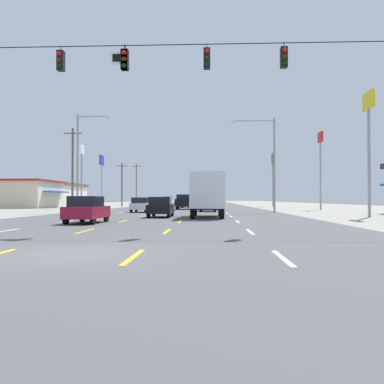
{
  "coord_description": "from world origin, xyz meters",
  "views": [
    {
      "loc": [
        3.55,
        -9.99,
        1.38
      ],
      "look_at": [
        -0.56,
        84.83,
        3.03
      ],
      "focal_mm": 37.76,
      "sensor_mm": 36.0,
      "label": 1
    }
  ],
  "objects_px": {
    "hatchback_center_turn_mid": "(161,207)",
    "sedan_inner_left_distant_a": "(179,202)",
    "hatchback_inner_left_midfar": "(141,205)",
    "pole_sign_right_row_2": "(273,166)",
    "hatchback_center_turn_farthest": "(187,203)",
    "streetlight_left_row_0": "(81,156)",
    "streetlight_right_row_0": "(270,157)",
    "pole_sign_right_row_0": "(369,125)",
    "sedan_center_turn_distant_c": "(196,201)",
    "pole_sign_right_row_1": "(320,154)",
    "box_truck_inner_right_near": "(207,193)",
    "suv_center_turn_farther": "(184,202)",
    "suv_far_left_distant_b": "(168,200)",
    "pole_sign_left_row_1": "(82,163)",
    "sedan_inner_right_far": "(208,205)",
    "hatchback_inner_left_nearest": "(87,209)",
    "pole_sign_left_row_2": "(102,166)"
  },
  "relations": [
    {
      "from": "hatchback_center_turn_mid",
      "to": "sedan_inner_left_distant_a",
      "type": "height_order",
      "value": "hatchback_center_turn_mid"
    },
    {
      "from": "hatchback_inner_left_midfar",
      "to": "pole_sign_right_row_2",
      "type": "bearing_deg",
      "value": 60.16
    },
    {
      "from": "hatchback_center_turn_farthest",
      "to": "streetlight_left_row_0",
      "type": "height_order",
      "value": "streetlight_left_row_0"
    },
    {
      "from": "hatchback_center_turn_farthest",
      "to": "sedan_inner_left_distant_a",
      "type": "distance_m",
      "value": 29.43
    },
    {
      "from": "streetlight_right_row_0",
      "to": "sedan_inner_left_distant_a",
      "type": "bearing_deg",
      "value": 104.33
    },
    {
      "from": "hatchback_inner_left_midfar",
      "to": "pole_sign_right_row_0",
      "type": "bearing_deg",
      "value": -29.13
    },
    {
      "from": "sedan_center_turn_distant_c",
      "to": "streetlight_left_row_0",
      "type": "bearing_deg",
      "value": -98.24
    },
    {
      "from": "pole_sign_right_row_1",
      "to": "box_truck_inner_right_near",
      "type": "bearing_deg",
      "value": -123.38
    },
    {
      "from": "hatchback_center_turn_mid",
      "to": "sedan_inner_left_distant_a",
      "type": "xyz_separation_m",
      "value": [
        -3.4,
        62.51,
        -0.03
      ]
    },
    {
      "from": "suv_center_turn_farther",
      "to": "suv_far_left_distant_b",
      "type": "height_order",
      "value": "same"
    },
    {
      "from": "pole_sign_right_row_1",
      "to": "pole_sign_left_row_1",
      "type": "bearing_deg",
      "value": 171.81
    },
    {
      "from": "box_truck_inner_right_near",
      "to": "sedan_inner_right_far",
      "type": "distance_m",
      "value": 14.41
    },
    {
      "from": "box_truck_inner_right_near",
      "to": "sedan_inner_left_distant_a",
      "type": "distance_m",
      "value": 63.15
    },
    {
      "from": "pole_sign_left_row_1",
      "to": "streetlight_left_row_0",
      "type": "xyz_separation_m",
      "value": [
        4.82,
        -15.32,
        -0.69
      ]
    },
    {
      "from": "sedan_inner_right_far",
      "to": "suv_far_left_distant_b",
      "type": "distance_m",
      "value": 56.57
    },
    {
      "from": "hatchback_inner_left_nearest",
      "to": "pole_sign_right_row_1",
      "type": "distance_m",
      "value": 36.57
    },
    {
      "from": "sedan_inner_right_far",
      "to": "pole_sign_right_row_1",
      "type": "height_order",
      "value": "pole_sign_right_row_1"
    },
    {
      "from": "hatchback_inner_left_nearest",
      "to": "pole_sign_right_row_1",
      "type": "bearing_deg",
      "value": 54.05
    },
    {
      "from": "hatchback_inner_left_nearest",
      "to": "sedan_center_turn_distant_c",
      "type": "height_order",
      "value": "hatchback_inner_left_nearest"
    },
    {
      "from": "hatchback_inner_left_midfar",
      "to": "pole_sign_right_row_0",
      "type": "xyz_separation_m",
      "value": [
        19.3,
        -10.75,
        6.19
      ]
    },
    {
      "from": "pole_sign_right_row_0",
      "to": "pole_sign_left_row_2",
      "type": "bearing_deg",
      "value": 125.47
    },
    {
      "from": "sedan_center_turn_distant_c",
      "to": "streetlight_right_row_0",
      "type": "bearing_deg",
      "value": -81.59
    },
    {
      "from": "hatchback_inner_left_nearest",
      "to": "pole_sign_right_row_0",
      "type": "distance_m",
      "value": 21.76
    },
    {
      "from": "hatchback_center_turn_farthest",
      "to": "hatchback_inner_left_midfar",
      "type": "bearing_deg",
      "value": -99.34
    },
    {
      "from": "streetlight_left_row_0",
      "to": "pole_sign_left_row_1",
      "type": "bearing_deg",
      "value": 107.46
    },
    {
      "from": "sedan_center_turn_distant_c",
      "to": "pole_sign_left_row_1",
      "type": "relative_size",
      "value": 0.49
    },
    {
      "from": "pole_sign_left_row_1",
      "to": "streetlight_right_row_0",
      "type": "bearing_deg",
      "value": -32.21
    },
    {
      "from": "hatchback_center_turn_farthest",
      "to": "sedan_inner_right_far",
      "type": "bearing_deg",
      "value": -79.89
    },
    {
      "from": "sedan_inner_right_far",
      "to": "suv_far_left_distant_b",
      "type": "bearing_deg",
      "value": 100.44
    },
    {
      "from": "sedan_inner_right_far",
      "to": "streetlight_left_row_0",
      "type": "xyz_separation_m",
      "value": [
        -13.22,
        -3.34,
        5.06
      ]
    },
    {
      "from": "pole_sign_left_row_1",
      "to": "pole_sign_right_row_1",
      "type": "relative_size",
      "value": 0.92
    },
    {
      "from": "box_truck_inner_right_near",
      "to": "pole_sign_right_row_2",
      "type": "distance_m",
      "value": 46.39
    },
    {
      "from": "pole_sign_right_row_2",
      "to": "hatchback_center_turn_mid",
      "type": "bearing_deg",
      "value": -109.15
    },
    {
      "from": "suv_center_turn_farther",
      "to": "pole_sign_right_row_1",
      "type": "xyz_separation_m",
      "value": [
        17.55,
        -1.97,
        6.11
      ]
    },
    {
      "from": "streetlight_left_row_0",
      "to": "sedan_inner_right_far",
      "type": "bearing_deg",
      "value": 14.2
    },
    {
      "from": "hatchback_inner_left_nearest",
      "to": "pole_sign_right_row_1",
      "type": "height_order",
      "value": "pole_sign_right_row_1"
    },
    {
      "from": "sedan_inner_right_far",
      "to": "pole_sign_right_row_2",
      "type": "relative_size",
      "value": 0.46
    },
    {
      "from": "hatchback_inner_left_midfar",
      "to": "streetlight_right_row_0",
      "type": "height_order",
      "value": "streetlight_right_row_0"
    },
    {
      "from": "pole_sign_left_row_2",
      "to": "hatchback_inner_left_midfar",
      "type": "bearing_deg",
      "value": -68.87
    },
    {
      "from": "suv_far_left_distant_b",
      "to": "pole_sign_left_row_1",
      "type": "distance_m",
      "value": 44.68
    },
    {
      "from": "sedan_inner_right_far",
      "to": "streetlight_left_row_0",
      "type": "relative_size",
      "value": 0.44
    },
    {
      "from": "pole_sign_left_row_1",
      "to": "suv_center_turn_farther",
      "type": "bearing_deg",
      "value": -10.28
    },
    {
      "from": "sedan_inner_left_distant_a",
      "to": "pole_sign_left_row_1",
      "type": "xyz_separation_m",
      "value": [
        -11.1,
        -36.42,
        5.75
      ]
    },
    {
      "from": "pole_sign_right_row_2",
      "to": "sedan_inner_left_distant_a",
      "type": "bearing_deg",
      "value": 135.77
    },
    {
      "from": "suv_far_left_distant_b",
      "to": "streetlight_right_row_0",
      "type": "relative_size",
      "value": 0.51
    },
    {
      "from": "suv_far_left_distant_b",
      "to": "streetlight_left_row_0",
      "type": "xyz_separation_m",
      "value": [
        -2.97,
        -58.97,
        4.79
      ]
    },
    {
      "from": "hatchback_inner_left_midfar",
      "to": "box_truck_inner_right_near",
      "type": "bearing_deg",
      "value": -58.86
    },
    {
      "from": "hatchback_center_turn_mid",
      "to": "hatchback_center_turn_farthest",
      "type": "bearing_deg",
      "value": 89.8
    },
    {
      "from": "suv_center_turn_farther",
      "to": "pole_sign_right_row_1",
      "type": "height_order",
      "value": "pole_sign_right_row_1"
    },
    {
      "from": "box_truck_inner_right_near",
      "to": "pole_sign_right_row_1",
      "type": "distance_m",
      "value": 26.51
    }
  ]
}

